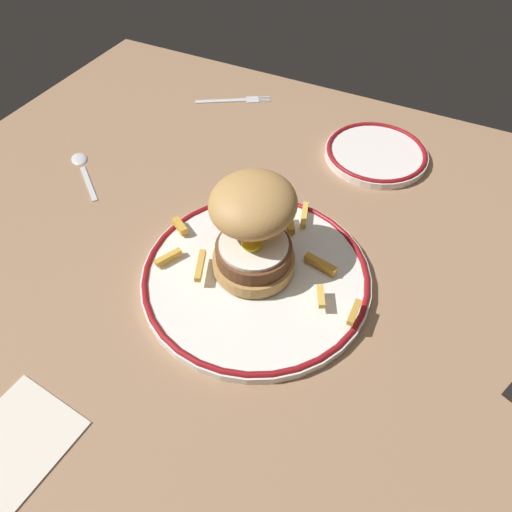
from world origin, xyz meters
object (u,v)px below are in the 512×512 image
burger (253,226)px  dinner_plate (256,275)px  fork (235,100)px  napkin (17,440)px  spoon (81,163)px  side_plate (376,153)px

burger → dinner_plate: bearing=-54.8°
burger → fork: size_ratio=1.06×
burger → napkin: (-11.04, -31.29, -7.33)cm
dinner_plate → burger: (-1.36, 1.93, 6.69)cm
spoon → burger: bearing=-10.9°
burger → spoon: burger is taller
burger → spoon: bearing=169.1°
side_plate → fork: (-29.45, 5.24, -0.65)cm
fork → spoon: size_ratio=1.13×
side_plate → napkin: bearing=-107.0°
spoon → napkin: bearing=-57.6°
dinner_plate → napkin: 31.87cm
spoon → napkin: size_ratio=1.10×
side_plate → fork: bearing=169.9°
fork → side_plate: bearing=-10.1°
burger → side_plate: bearing=75.7°
fork → spoon: (-13.49, -28.73, 0.18)cm
burger → spoon: 36.56cm
spoon → napkin: spoon is taller
dinner_plate → fork: bearing=121.7°
dinner_plate → side_plate: size_ratio=1.75×
dinner_plate → napkin: size_ratio=2.83×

